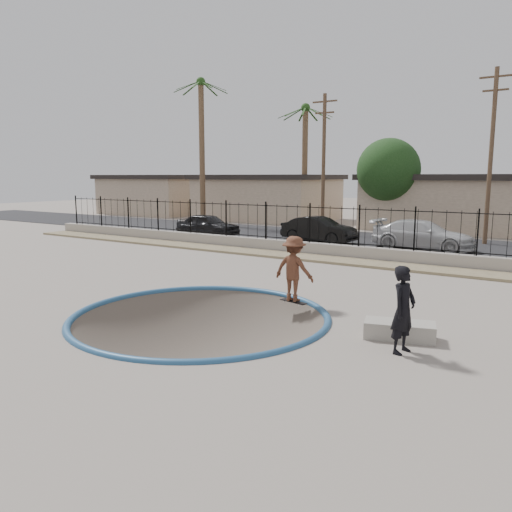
{
  "coord_description": "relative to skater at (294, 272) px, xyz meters",
  "views": [
    {
      "loc": [
        8.4,
        -11.12,
        3.76
      ],
      "look_at": [
        -0.17,
        2.0,
        1.25
      ],
      "focal_mm": 35.0,
      "sensor_mm": 36.0,
      "label": 1
    }
  ],
  "objects": [
    {
      "name": "ground",
      "position": [
        -1.43,
        10.4,
        -2.07
      ],
      "size": [
        120.0,
        120.0,
        2.2
      ],
      "primitive_type": "cube",
      "color": "gray",
      "rests_on": "ground"
    },
    {
      "name": "bowl_pit",
      "position": [
        -1.43,
        -2.6,
        -0.97
      ],
      "size": [
        6.84,
        6.84,
        1.8
      ],
      "primitive_type": null,
      "color": "#4C433A",
      "rests_on": "ground"
    },
    {
      "name": "coping_ring",
      "position": [
        -1.43,
        -2.6,
        -0.97
      ],
      "size": [
        7.04,
        7.04,
        0.2
      ],
      "primitive_type": "torus",
      "color": "#25507A",
      "rests_on": "ground"
    },
    {
      "name": "rock_strip",
      "position": [
        -1.43,
        7.6,
        -0.91
      ],
      "size": [
        42.0,
        1.6,
        0.11
      ],
      "primitive_type": "cube",
      "color": "tan",
      "rests_on": "ground"
    },
    {
      "name": "retaining_wall",
      "position": [
        -1.43,
        8.7,
        -0.67
      ],
      "size": [
        42.0,
        0.45,
        0.6
      ],
      "primitive_type": "cube",
      "color": "#A0978D",
      "rests_on": "ground"
    },
    {
      "name": "fence",
      "position": [
        -1.43,
        8.7,
        0.53
      ],
      "size": [
        40.0,
        0.04,
        1.8
      ],
      "color": "black",
      "rests_on": "retaining_wall"
    },
    {
      "name": "street",
      "position": [
        -1.43,
        15.4,
        -0.95
      ],
      "size": [
        90.0,
        8.0,
        0.04
      ],
      "primitive_type": "cube",
      "color": "black",
      "rests_on": "ground"
    },
    {
      "name": "house_west_far",
      "position": [
        -29.43,
        24.9,
        1.01
      ],
      "size": [
        10.6,
        8.6,
        3.9
      ],
      "color": "tan",
      "rests_on": "ground"
    },
    {
      "name": "house_west",
      "position": [
        -16.43,
        24.9,
        1.01
      ],
      "size": [
        11.6,
        8.6,
        3.9
      ],
      "color": "tan",
      "rests_on": "ground"
    },
    {
      "name": "house_center",
      "position": [
        -1.43,
        24.9,
        1.01
      ],
      "size": [
        10.6,
        8.6,
        3.9
      ],
      "color": "tan",
      "rests_on": "ground"
    },
    {
      "name": "palm_left",
      "position": [
        -18.43,
        18.4,
        6.99
      ],
      "size": [
        2.3,
        2.3,
        11.3
      ],
      "color": "brown",
      "rests_on": "ground"
    },
    {
      "name": "palm_mid",
      "position": [
        -11.43,
        22.4,
        5.72
      ],
      "size": [
        2.3,
        2.3,
        9.3
      ],
      "color": "brown",
      "rests_on": "ground"
    },
    {
      "name": "utility_pole_left",
      "position": [
        -7.43,
        17.4,
        3.74
      ],
      "size": [
        1.7,
        0.24,
        9.0
      ],
      "color": "#473323",
      "rests_on": "ground"
    },
    {
      "name": "utility_pole_mid",
      "position": [
        2.57,
        17.4,
        3.99
      ],
      "size": [
        1.7,
        0.24,
        9.5
      ],
      "color": "#473323",
      "rests_on": "ground"
    },
    {
      "name": "street_tree_left",
      "position": [
        -4.43,
        21.4,
        3.22
      ],
      "size": [
        4.32,
        4.32,
        6.36
      ],
      "color": "#473323",
      "rests_on": "ground"
    },
    {
      "name": "skater",
      "position": [
        0.0,
        0.0,
        0.0
      ],
      "size": [
        1.27,
        0.75,
        1.93
      ],
      "primitive_type": "imported",
      "rotation": [
        0.0,
        0.0,
        3.12
      ],
      "color": "brown",
      "rests_on": "ground"
    },
    {
      "name": "skateboard",
      "position": [
        -0.0,
        -0.0,
        -0.9
      ],
      "size": [
        0.94,
        0.43,
        0.08
      ],
      "rotation": [
        0.0,
        0.0,
        -0.23
      ],
      "color": "black",
      "rests_on": "ground"
    },
    {
      "name": "videographer",
      "position": [
        3.97,
        -2.38,
        -0.02
      ],
      "size": [
        0.58,
        0.77,
        1.9
      ],
      "primitive_type": "imported",
      "rotation": [
        0.0,
        0.0,
        1.38
      ],
      "color": "black",
      "rests_on": "ground"
    },
    {
      "name": "concrete_ledge",
      "position": [
        3.64,
        -1.47,
        -0.77
      ],
      "size": [
        1.73,
        1.11,
        0.4
      ],
      "primitive_type": "cube",
      "rotation": [
        0.0,
        0.0,
        0.28
      ],
      "color": "#9C968A",
      "rests_on": "ground"
    },
    {
      "name": "car_a",
      "position": [
        -12.65,
        11.8,
        -0.22
      ],
      "size": [
        4.24,
        1.92,
        1.41
      ],
      "primitive_type": "imported",
      "rotation": [
        0.0,
        0.0,
        1.63
      ],
      "color": "black",
      "rests_on": "street"
    },
    {
      "name": "car_b",
      "position": [
        -5.55,
        13.04,
        -0.21
      ],
      "size": [
        4.47,
        1.85,
        1.44
      ],
      "primitive_type": "imported",
      "rotation": [
        0.0,
        0.0,
        1.49
      ],
      "color": "black",
      "rests_on": "street"
    },
    {
      "name": "car_c",
      "position": [
        0.22,
        13.32,
        -0.18
      ],
      "size": [
        5.21,
        2.23,
        1.5
      ],
      "primitive_type": "imported",
      "rotation": [
        0.0,
        0.0,
        1.54
      ],
      "color": "#BCBCBE",
      "rests_on": "street"
    }
  ]
}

